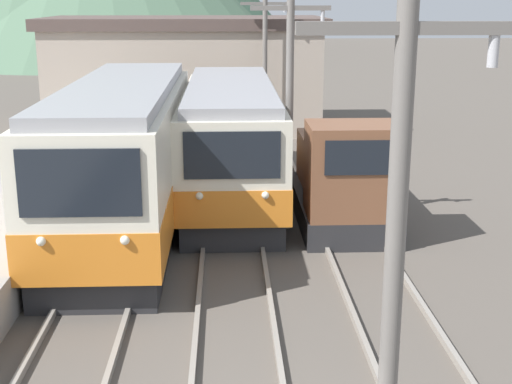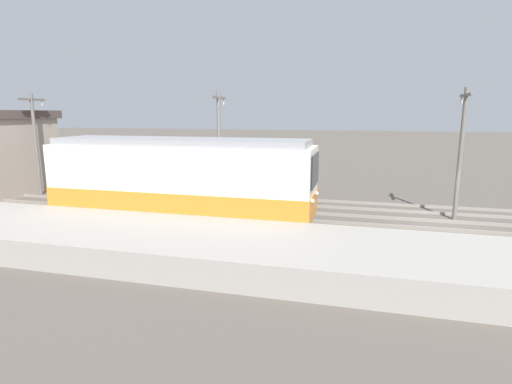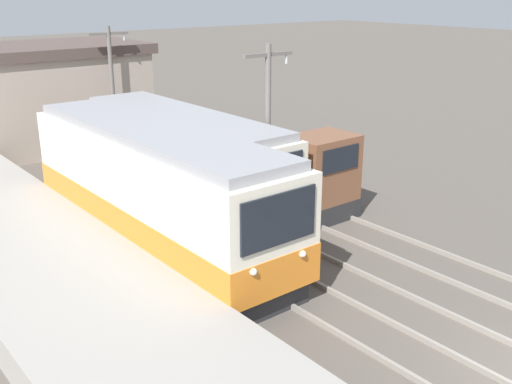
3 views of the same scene
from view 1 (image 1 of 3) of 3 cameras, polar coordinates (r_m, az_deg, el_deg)
name	(u,v)px [view 1 (image 1 of 3)]	position (r m, az deg, el deg)	size (l,w,h in m)	color
commuter_train_left	(125,162)	(19.01, -10.45, 2.36)	(2.84, 11.62, 3.87)	#28282B
commuter_train_center	(231,145)	(21.71, -2.04, 3.79)	(2.84, 10.64, 3.50)	#28282B
shunting_locomotive	(342,180)	(19.40, 6.93, 0.98)	(2.40, 5.46, 3.00)	#28282B
catenary_mast_near	(394,276)	(7.16, 11.01, -6.62)	(2.00, 0.20, 6.06)	slate
catenary_mast_mid	(290,104)	(18.40, 2.73, 7.08)	(2.00, 0.20, 6.06)	slate
catenary_mast_far	(265,63)	(29.98, 0.73, 10.30)	(2.00, 0.20, 6.06)	slate
station_building	(186,73)	(33.55, -5.62, 9.45)	(12.60, 6.30, 5.09)	#AD9E8E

